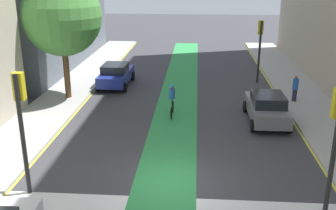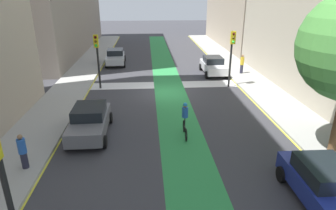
{
  "view_description": "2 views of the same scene",
  "coord_description": "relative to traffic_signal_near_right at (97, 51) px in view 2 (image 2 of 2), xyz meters",
  "views": [
    {
      "loc": [
        0.74,
        -13.21,
        7.65
      ],
      "look_at": [
        -0.61,
        5.34,
        1.25
      ],
      "focal_mm": 42.1,
      "sensor_mm": 36.0,
      "label": 1
    },
    {
      "loc": [
        1.39,
        20.89,
        7.18
      ],
      "look_at": [
        0.22,
        5.08,
        0.98
      ],
      "focal_mm": 30.96,
      "sensor_mm": 36.0,
      "label": 2
    }
  ],
  "objects": [
    {
      "name": "traffic_signal_near_right",
      "position": [
        0.0,
        0.0,
        0.0
      ],
      "size": [
        0.35,
        0.52,
        4.22
      ],
      "color": "black",
      "rests_on": "ground_plane"
    },
    {
      "name": "cyclist_in_lane",
      "position": [
        -5.69,
        8.56,
        -1.99
      ],
      "size": [
        0.32,
        1.73,
        1.86
      ],
      "color": "black",
      "rests_on": "ground_plane"
    },
    {
      "name": "curb_stripe_left",
      "position": [
        -11.16,
        1.44,
        -2.96
      ],
      "size": [
        0.16,
        60.0,
        0.01
      ],
      "primitive_type": "cube",
      "color": "yellow",
      "rests_on": "ground_plane"
    },
    {
      "name": "sidewalk_left",
      "position": [
        -12.66,
        1.44,
        -2.89
      ],
      "size": [
        3.0,
        60.0,
        0.15
      ],
      "primitive_type": "cube",
      "color": "#9E9E99",
      "rests_on": "ground_plane"
    },
    {
      "name": "sidewalk_right",
      "position": [
        2.34,
        1.44,
        -2.89
      ],
      "size": [
        3.0,
        60.0,
        0.15
      ],
      "primitive_type": "cube",
      "color": "#9E9E99",
      "rests_on": "ground_plane"
    },
    {
      "name": "traffic_signal_near_left",
      "position": [
        -10.33,
        0.42,
        0.14
      ],
      "size": [
        0.35,
        0.52,
        4.43
      ],
      "color": "black",
      "rests_on": "ground_plane"
    },
    {
      "name": "curb_stripe_right",
      "position": [
        0.84,
        1.44,
        -2.96
      ],
      "size": [
        0.16,
        60.0,
        0.01
      ],
      "primitive_type": "cube",
      "color": "yellow",
      "rests_on": "ground_plane"
    },
    {
      "name": "crosswalk_band",
      "position": [
        -5.16,
        -0.56,
        -2.96
      ],
      "size": [
        12.0,
        1.8,
        0.01
      ],
      "primitive_type": "cube",
      "color": "silver",
      "rests_on": "ground_plane"
    },
    {
      "name": "car_blue_left_far",
      "position": [
        -9.94,
        14.29,
        -2.16
      ],
      "size": [
        2.09,
        4.23,
        1.57
      ],
      "color": "navy",
      "rests_on": "ground_plane"
    },
    {
      "name": "car_silver_right_near",
      "position": [
        -0.48,
        -8.26,
        -2.16
      ],
      "size": [
        2.19,
        4.28,
        1.57
      ],
      "color": "#B2B7BF",
      "rests_on": "ground_plane"
    },
    {
      "name": "pedestrian_sidewalk_right_a",
      "position": [
        1.53,
        11.32,
        -2.01
      ],
      "size": [
        0.34,
        0.34,
        1.58
      ],
      "color": "#262638",
      "rests_on": "sidewalk_right"
    },
    {
      "name": "ground_plane",
      "position": [
        -5.16,
        1.44,
        -2.96
      ],
      "size": [
        120.0,
        120.0,
        0.0
      ],
      "primitive_type": "plane",
      "color": "#38383D"
    },
    {
      "name": "car_white_left_near",
      "position": [
        -9.93,
        -3.73,
        -2.16
      ],
      "size": [
        2.02,
        4.2,
        1.57
      ],
      "color": "silver",
      "rests_on": "ground_plane"
    },
    {
      "name": "pedestrian_sidewalk_left_a",
      "position": [
        -12.46,
        -3.18,
        -1.92
      ],
      "size": [
        0.34,
        0.34,
        1.73
      ],
      "color": "#262638",
      "rests_on": "sidewalk_left"
    },
    {
      "name": "bike_lane_paint",
      "position": [
        -5.5,
        1.44,
        -2.96
      ],
      "size": [
        2.4,
        60.0,
        0.01
      ],
      "primitive_type": "cube",
      "color": "#2D8C47",
      "rests_on": "ground_plane"
    },
    {
      "name": "car_grey_right_far",
      "position": [
        -0.65,
        8.07,
        -2.16
      ],
      "size": [
        2.07,
        4.22,
        1.57
      ],
      "color": "slate",
      "rests_on": "ground_plane"
    }
  ]
}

